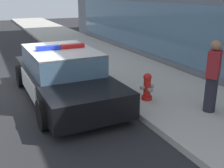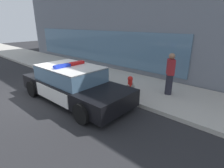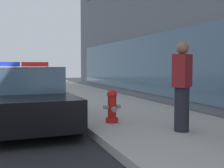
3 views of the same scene
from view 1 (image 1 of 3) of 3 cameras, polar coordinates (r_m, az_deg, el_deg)
The scene contains 5 objects.
ground at distance 9.33m, azimuth -19.11°, elevation -0.45°, with size 48.00×48.00×0.00m, color #262628.
sidewalk at distance 10.41m, azimuth 2.92°, elevation 2.90°, with size 48.00×3.32×0.15m, color #B2ADA3.
police_cruiser at distance 7.79m, azimuth -10.04°, elevation 1.94°, with size 4.96×2.19×1.49m.
fire_hydrant at distance 7.27m, azimuth 7.32°, elevation -0.61°, with size 0.34×0.39×0.73m.
pedestrian_on_sidewalk at distance 6.75m, azimuth 20.16°, elevation 1.46°, with size 0.44×0.48×1.71m.
Camera 1 is at (8.85, -0.78, 2.85)m, focal length 44.06 mm.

